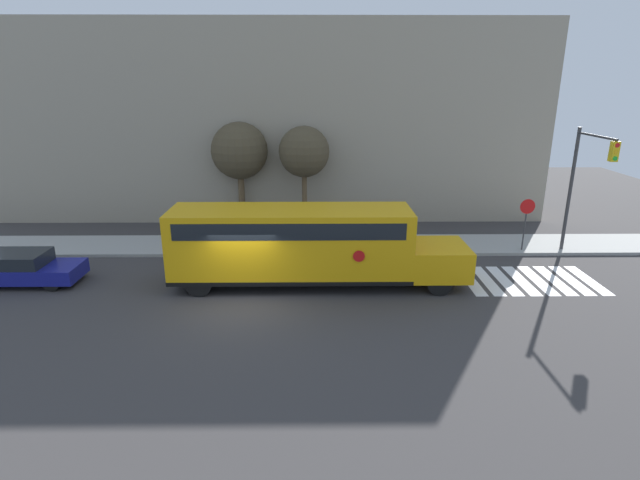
{
  "coord_description": "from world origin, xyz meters",
  "views": [
    {
      "loc": [
        2.69,
        -17.06,
        7.9
      ],
      "look_at": [
        2.9,
        2.18,
        1.73
      ],
      "focal_mm": 28.0,
      "sensor_mm": 36.0,
      "label": 1
    }
  ],
  "objects_px": {
    "parked_car": "(19,268)",
    "stop_sign": "(526,218)",
    "school_bus": "(303,242)",
    "tree_near_sidewalk": "(240,151)",
    "traffic_light": "(584,176)",
    "tree_far_sidewalk": "(304,152)"
  },
  "relations": [
    {
      "from": "tree_near_sidewalk",
      "to": "tree_far_sidewalk",
      "type": "bearing_deg",
      "value": -10.07
    },
    {
      "from": "school_bus",
      "to": "stop_sign",
      "type": "xyz_separation_m",
      "value": [
        10.4,
        3.78,
        -0.04
      ]
    },
    {
      "from": "parked_car",
      "to": "stop_sign",
      "type": "bearing_deg",
      "value": 9.22
    },
    {
      "from": "traffic_light",
      "to": "tree_far_sidewalk",
      "type": "xyz_separation_m",
      "value": [
        -12.47,
        5.16,
        0.34
      ]
    },
    {
      "from": "school_bus",
      "to": "tree_near_sidewalk",
      "type": "distance_m",
      "value": 9.81
    },
    {
      "from": "stop_sign",
      "to": "tree_near_sidewalk",
      "type": "bearing_deg",
      "value": 160.36
    },
    {
      "from": "parked_car",
      "to": "school_bus",
      "type": "bearing_deg",
      "value": -1.11
    },
    {
      "from": "tree_near_sidewalk",
      "to": "parked_car",
      "type": "bearing_deg",
      "value": -132.5
    },
    {
      "from": "stop_sign",
      "to": "tree_far_sidewalk",
      "type": "distance_m",
      "value": 11.64
    },
    {
      "from": "parked_car",
      "to": "tree_near_sidewalk",
      "type": "bearing_deg",
      "value": 47.5
    },
    {
      "from": "stop_sign",
      "to": "school_bus",
      "type": "bearing_deg",
      "value": -160.05
    },
    {
      "from": "parked_car",
      "to": "tree_far_sidewalk",
      "type": "relative_size",
      "value": 0.83
    },
    {
      "from": "parked_car",
      "to": "traffic_light",
      "type": "relative_size",
      "value": 0.79
    },
    {
      "from": "parked_car",
      "to": "traffic_light",
      "type": "bearing_deg",
      "value": 6.62
    },
    {
      "from": "school_bus",
      "to": "tree_near_sidewalk",
      "type": "height_order",
      "value": "tree_near_sidewalk"
    },
    {
      "from": "tree_near_sidewalk",
      "to": "tree_far_sidewalk",
      "type": "xyz_separation_m",
      "value": [
        3.55,
        -0.63,
        0.03
      ]
    },
    {
      "from": "traffic_light",
      "to": "tree_near_sidewalk",
      "type": "xyz_separation_m",
      "value": [
        -16.02,
        5.79,
        0.32
      ]
    },
    {
      "from": "parked_car",
      "to": "tree_far_sidewalk",
      "type": "height_order",
      "value": "tree_far_sidewalk"
    },
    {
      "from": "traffic_light",
      "to": "tree_near_sidewalk",
      "type": "relative_size",
      "value": 1.02
    },
    {
      "from": "parked_car",
      "to": "stop_sign",
      "type": "xyz_separation_m",
      "value": [
        21.9,
        3.55,
        1.08
      ]
    },
    {
      "from": "parked_car",
      "to": "tree_near_sidewalk",
      "type": "distance_m",
      "value": 12.14
    },
    {
      "from": "traffic_light",
      "to": "tree_far_sidewalk",
      "type": "distance_m",
      "value": 13.5
    }
  ]
}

